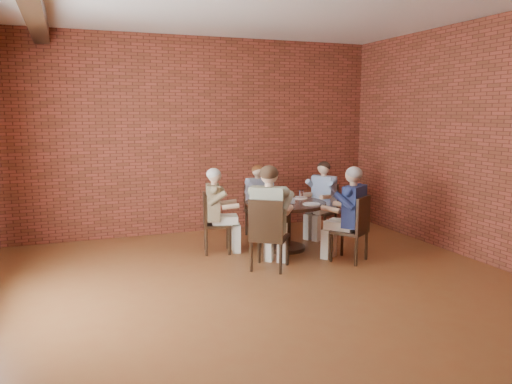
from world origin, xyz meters
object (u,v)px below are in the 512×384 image
object	(u,v)px
chair_e	(355,227)
chair_a	(324,208)
diner_b	(258,201)
smartphone	(314,204)
chair_d	(268,232)
chair_c	(212,220)
diner_d	(270,218)
diner_c	(217,211)
diner_e	(350,214)
dining_table	(285,216)
diner_a	(322,200)
chair_b	(257,208)

from	to	relation	value
chair_e	chair_a	bearing A→B (deg)	-137.31
diner_b	smartphone	distance (m)	1.34
diner_b	chair_e	bearing A→B (deg)	-73.10
chair_d	smartphone	distance (m)	1.13
chair_c	diner_d	world-z (taller)	diner_d
diner_c	chair_e	size ratio (longest dim) A/B	1.35
chair_d	chair_c	bearing A→B (deg)	-31.12
chair_d	chair_e	xyz separation A→B (m)	(1.31, -0.07, -0.01)
diner_e	diner_c	bearing A→B (deg)	-69.14
dining_table	chair_e	distance (m)	1.15
chair_d	diner_e	distance (m)	1.27
dining_table	diner_d	world-z (taller)	diner_d
dining_table	diner_c	world-z (taller)	diner_c
chair_e	diner_e	size ratio (longest dim) A/B	0.70
diner_b	smartphone	bearing A→B (deg)	-77.28
diner_e	diner_b	bearing A→B (deg)	-104.53
chair_d	chair_e	bearing A→B (deg)	-146.48
diner_b	chair_a	bearing A→B (deg)	-25.52
chair_d	smartphone	world-z (taller)	chair_d
diner_c	chair_e	distance (m)	2.06
chair_e	diner_a	bearing A→B (deg)	-134.97
diner_b	diner_c	size ratio (longest dim) A/B	0.95
chair_b	smartphone	xyz separation A→B (m)	(0.40, -1.34, 0.27)
chair_b	diner_d	world-z (taller)	diner_d
chair_b	diner_d	distance (m)	1.89
chair_c	smartphone	world-z (taller)	chair_c
dining_table	smartphone	world-z (taller)	smartphone
dining_table	chair_b	xyz separation A→B (m)	(-0.08, 1.02, -0.05)
diner_d	chair_c	bearing A→B (deg)	-27.02
diner_d	chair_b	bearing A→B (deg)	-69.03
dining_table	chair_a	size ratio (longest dim) A/B	1.36
chair_c	diner_c	bearing A→B (deg)	-90.00
diner_c	diner_d	distance (m)	1.11
chair_b	diner_c	bearing A→B (deg)	-144.76
dining_table	diner_c	distance (m)	1.06
diner_c	diner_a	bearing A→B (deg)	-69.24
dining_table	smartphone	distance (m)	0.51
chair_a	diner_d	size ratio (longest dim) A/B	0.65
dining_table	diner_e	world-z (taller)	diner_e
chair_a	diner_c	distance (m)	2.03
diner_a	chair_b	bearing A→B (deg)	-146.36
dining_table	diner_e	distance (m)	1.07
diner_d	chair_d	bearing A→B (deg)	90.00
chair_d	chair_e	size ratio (longest dim) A/B	1.03
chair_a	chair_b	xyz separation A→B (m)	(-1.06, 0.47, -0.02)
chair_b	chair_d	world-z (taller)	chair_d
chair_c	dining_table	bearing A→B (deg)	-90.00
chair_b	diner_b	distance (m)	0.15
diner_d	diner_b	bearing A→B (deg)	-69.79
chair_a	diner_b	world-z (taller)	diner_b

